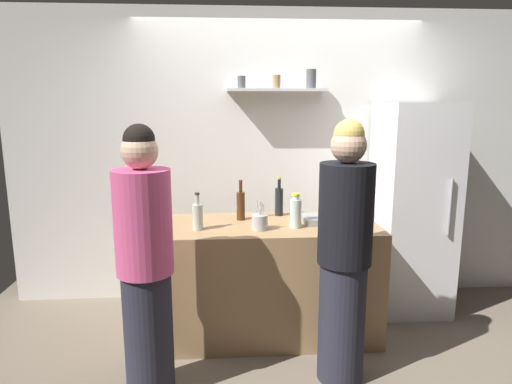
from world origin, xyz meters
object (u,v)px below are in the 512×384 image
refrigerator (412,209)px  person_pink_top (145,266)px  water_bottle_plastic (296,212)px  wine_bottle_green_glass (342,198)px  wine_bottle_dark_glass (279,201)px  person_blonde (344,256)px  wine_bottle_pale_glass (198,216)px  utensil_holder (260,222)px  baking_pan (325,219)px  wine_bottle_amber_glass (241,205)px

refrigerator → person_pink_top: bearing=-152.8°
refrigerator → water_bottle_plastic: (-1.09, -0.48, 0.10)m
wine_bottle_green_glass → wine_bottle_dark_glass: (-0.53, -0.04, -0.01)m
person_blonde → wine_bottle_green_glass: bearing=93.2°
wine_bottle_pale_glass → wine_bottle_green_glass: (1.17, 0.42, 0.03)m
wine_bottle_green_glass → utensil_holder: bearing=-147.8°
refrigerator → wine_bottle_pale_glass: 1.87m
refrigerator → wine_bottle_dark_glass: (-1.17, -0.11, 0.11)m
baking_pan → wine_bottle_dark_glass: size_ratio=1.07×
refrigerator → person_pink_top: (-2.09, -1.07, -0.07)m
refrigerator → wine_bottle_dark_glass: refrigerator is taller
wine_bottle_pale_glass → person_blonde: (0.95, -0.52, -0.15)m
refrigerator → utensil_holder: bearing=-159.0°
person_blonde → refrigerator: bearing=66.2°
wine_bottle_amber_glass → person_blonde: person_blonde is taller
utensil_holder → water_bottle_plastic: 0.28m
wine_bottle_pale_glass → wine_bottle_green_glass: wine_bottle_green_glass is taller
wine_bottle_pale_glass → wine_bottle_dark_glass: 0.75m
wine_bottle_amber_glass → water_bottle_plastic: wine_bottle_amber_glass is taller
refrigerator → wine_bottle_dark_glass: bearing=-174.9°
water_bottle_plastic → refrigerator: bearing=23.7°
water_bottle_plastic → wine_bottle_dark_glass: bearing=102.1°
person_pink_top → wine_bottle_green_glass: bearing=80.5°
wine_bottle_amber_glass → wine_bottle_dark_glass: bearing=21.2°
wine_bottle_pale_glass → person_blonde: person_blonde is taller
wine_bottle_green_glass → wine_bottle_pale_glass: bearing=-160.1°
baking_pan → person_blonde: (-0.02, -0.65, -0.07)m
wine_bottle_pale_glass → person_pink_top: 0.66m
wine_bottle_pale_glass → water_bottle_plastic: 0.72m
person_blonde → person_pink_top: bearing=-160.4°
utensil_holder → wine_bottle_dark_glass: wine_bottle_dark_glass is taller
baking_pan → water_bottle_plastic: bearing=-153.4°
utensil_holder → wine_bottle_dark_glass: 0.46m
wine_bottle_dark_glass → water_bottle_plastic: (0.08, -0.37, -0.01)m
baking_pan → refrigerator: bearing=22.9°
wine_bottle_amber_glass → person_pink_top: bearing=-125.5°
wine_bottle_pale_glass → person_pink_top: size_ratio=0.16×
baking_pan → utensil_holder: size_ratio=1.55×
person_pink_top → wine_bottle_pale_glass: bearing=110.0°
wine_bottle_dark_glass → person_pink_top: person_pink_top is taller
person_blonde → wine_bottle_pale_glass: bearing=168.0°
utensil_holder → wine_bottle_green_glass: 0.86m
wine_bottle_green_glass → baking_pan: bearing=-125.9°
water_bottle_plastic → person_blonde: 0.60m
person_blonde → wine_bottle_amber_glass: bearing=145.4°
wine_bottle_dark_glass → person_blonde: size_ratio=0.19×
wine_bottle_amber_glass → person_pink_top: person_pink_top is taller
refrigerator → baking_pan: refrigerator is taller
person_pink_top → utensil_holder: bearing=82.8°
wine_bottle_green_glass → person_blonde: 0.98m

